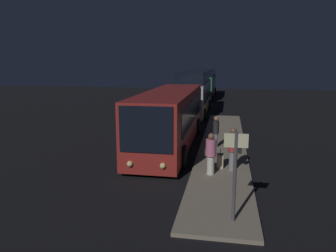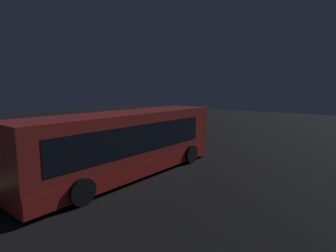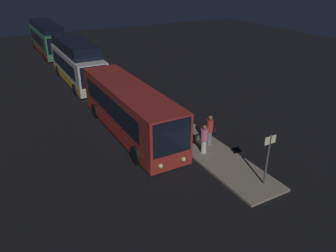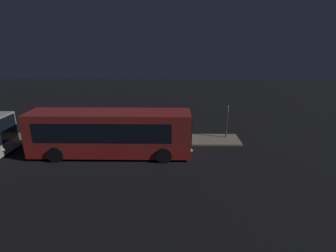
{
  "view_description": "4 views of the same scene",
  "coord_description": "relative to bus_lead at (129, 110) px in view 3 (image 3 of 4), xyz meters",
  "views": [
    {
      "loc": [
        17.96,
        2.98,
        4.65
      ],
      "look_at": [
        4.36,
        0.5,
        1.92
      ],
      "focal_mm": 35.0,
      "sensor_mm": 36.0,
      "label": 1
    },
    {
      "loc": [
        -8.0,
        -9.35,
        4.19
      ],
      "look_at": [
        4.36,
        0.5,
        1.92
      ],
      "focal_mm": 28.0,
      "sensor_mm": 36.0,
      "label": 2
    },
    {
      "loc": [
        18.27,
        -7.25,
        9.55
      ],
      "look_at": [
        4.36,
        0.5,
        1.92
      ],
      "focal_mm": 35.0,
      "sensor_mm": 36.0,
      "label": 3
    },
    {
      "loc": [
        4.64,
        -16.83,
        7.43
      ],
      "look_at": [
        4.36,
        0.5,
        1.92
      ],
      "focal_mm": 28.0,
      "sensor_mm": 36.0,
      "label": 4
    }
  ],
  "objects": [
    {
      "name": "bus_lead",
      "position": [
        0.0,
        0.0,
        0.0
      ],
      "size": [
        10.98,
        2.75,
        3.08
      ],
      "color": "maroon",
      "rests_on": "ground"
    },
    {
      "name": "ground",
      "position": [
        -0.4,
        0.1,
        -1.53
      ],
      "size": [
        80.0,
        80.0,
        0.0
      ],
      "primitive_type": "plane",
      "color": "black"
    },
    {
      "name": "sign_post",
      "position": [
        8.62,
        3.36,
        0.22
      ],
      "size": [
        0.1,
        0.66,
        2.64
      ],
      "color": "#4C4C51",
      "rests_on": "platform"
    },
    {
      "name": "suitcase",
      "position": [
        3.75,
        2.86,
        -1.11
      ],
      "size": [
        0.41,
        0.28,
        0.83
      ],
      "color": "beige",
      "rests_on": "platform"
    },
    {
      "name": "passenger_waiting",
      "position": [
        4.01,
        3.39,
        -0.41
      ],
      "size": [
        0.41,
        0.57,
        1.84
      ],
      "rotation": [
        0.0,
        0.0,
        0.03
      ],
      "color": "gray",
      "rests_on": "platform"
    },
    {
      "name": "bus_third",
      "position": [
        -25.94,
        -0.0,
        0.1
      ],
      "size": [
        11.56,
        2.88,
        3.62
      ],
      "color": "#2D704C",
      "rests_on": "ground"
    },
    {
      "name": "platform",
      "position": [
        -0.4,
        2.92,
        -1.47
      ],
      "size": [
        20.0,
        2.44,
        0.12
      ],
      "color": "gray",
      "rests_on": "ground"
    },
    {
      "name": "passenger_with_bags",
      "position": [
        0.29,
        2.54,
        -0.49
      ],
      "size": [
        0.41,
        0.41,
        1.67
      ],
      "rotation": [
        0.0,
        0.0,
        -1.25
      ],
      "color": "gray",
      "rests_on": "platform"
    },
    {
      "name": "passenger_boarding",
      "position": [
        4.69,
        2.49,
        -0.49
      ],
      "size": [
        0.69,
        0.56,
        1.72
      ],
      "rotation": [
        0.0,
        0.0,
        1.94
      ],
      "color": "silver",
      "rests_on": "platform"
    },
    {
      "name": "bus_second",
      "position": [
        -12.21,
        -0.0,
        0.13
      ],
      "size": [
        10.23,
        2.82,
        3.79
      ],
      "color": "silver",
      "rests_on": "ground"
    }
  ]
}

